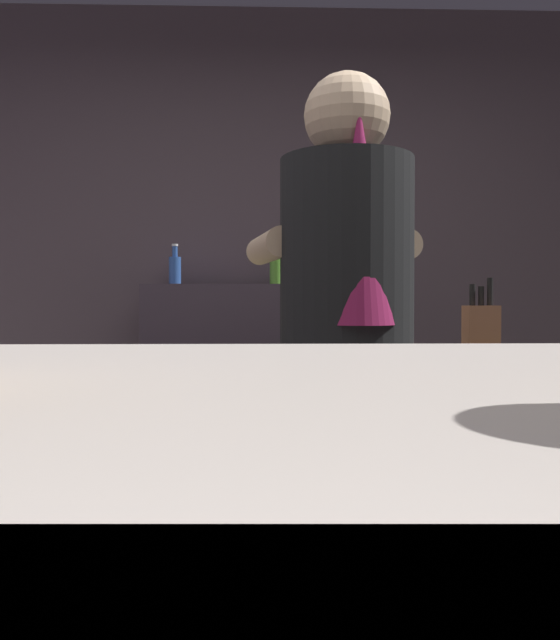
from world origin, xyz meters
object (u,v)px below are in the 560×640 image
Objects in this scene: bottle_soy at (175,269)px; knife_block at (481,335)px; chefs_knife at (417,367)px; bottle_hot_sauce at (276,269)px; mixing_bowl at (158,357)px; bartender at (347,354)px.

knife_block is at bearing -48.27° from bottle_soy.
chefs_knife is 1.16× the size of bottle_hot_sauce.
bottle_hot_sauce is (0.51, -0.01, -0.00)m from bottle_soy.
bottle_hot_sauce reaches higher than mixing_bowl.
bartender is 1.80m from bottle_soy.
mixing_bowl reaches higher than chefs_knife.
bottle_hot_sauce is (-0.42, 1.23, 0.38)m from chefs_knife.
bottle_soy reaches higher than chefs_knife.
knife_block is (0.48, 0.38, 0.03)m from bartender.
bartender is 0.78m from mixing_bowl.
bottle_hot_sauce is at bearing -0.68° from bottle_soy.
knife_block is 1.43m from bottle_hot_sauce.
bottle_hot_sauce is at bearing -5.03° from bartender.
bartender is 8.24× the size of bottle_soy.
chefs_knife is at bearing 172.96° from knife_block.
mixing_bowl is (-1.04, 0.15, -0.08)m from knife_block.
bartender is 7.11× the size of chefs_knife.
bartender is at bearing -126.19° from chefs_knife.
knife_block is at bearing -8.81° from chefs_knife.
bottle_soy is (-0.93, 1.24, 0.38)m from chefs_knife.
bartender is at bearing -43.19° from mixing_bowl.
bartender reaches higher than bottle_soy.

